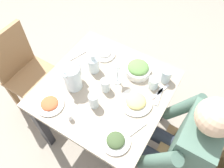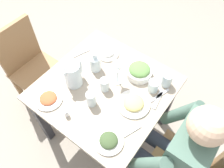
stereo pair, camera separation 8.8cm
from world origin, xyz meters
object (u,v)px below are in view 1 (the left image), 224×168
water_pitcher (73,78)px  wine_glass (118,68)px  chair_far (25,71)px  diner_near (175,142)px  dining_table (106,97)px  plate_dolmas (116,141)px  plate_fries (136,101)px  plate_yoghurt (104,53)px  water_glass_center (166,76)px  water_glass_far_left (94,101)px  salad_bowl (138,69)px  oil_carafe (94,65)px  water_glass_by_pitcher (154,83)px  water_glass_far_right (105,85)px  chair_near (199,165)px  plate_rice_curry (50,104)px  salt_shaker (70,117)px

water_pitcher → wine_glass: bearing=-50.6°
chair_far → water_pitcher: water_pitcher is taller
chair_far → diner_near: bearing=-89.6°
diner_near → dining_table: bearing=81.7°
plate_dolmas → plate_fries: bearing=4.4°
plate_yoghurt → water_glass_center: bearing=-88.2°
plate_fries → water_glass_far_left: size_ratio=1.96×
salad_bowl → oil_carafe: (-0.15, 0.29, 0.01)m
water_pitcher → wine_glass: size_ratio=0.97×
water_pitcher → wine_glass: wine_glass is taller
water_pitcher → plate_fries: water_pitcher is taller
water_glass_by_pitcher → diner_near: bearing=-132.0°
salad_bowl → water_glass_by_pitcher: (-0.05, -0.15, 0.00)m
dining_table → water_glass_far_right: size_ratio=8.75×
chair_near → plate_rice_curry: chair_near is taller
plate_fries → water_glass_far_right: water_glass_far_right is taller
dining_table → salt_shaker: salt_shaker is taller
chair_far → salt_shaker: chair_far is taller
diner_near → salad_bowl: 0.56m
plate_dolmas → water_glass_far_left: 0.29m
salad_bowl → salt_shaker: size_ratio=3.47×
salad_bowl → water_glass_center: bearing=-78.1°
chair_far → water_glass_far_right: (0.08, -0.79, 0.26)m
plate_rice_curry → water_glass_by_pitcher: water_glass_by_pitcher is taller
chair_far → water_glass_far_left: bearing=-94.8°
plate_rice_curry → water_glass_far_right: bearing=-39.6°
dining_table → salt_shaker: 0.36m
plate_fries → water_glass_by_pitcher: size_ratio=2.50×
oil_carafe → plate_dolmas: bearing=-132.9°
water_glass_far_right → salt_shaker: bearing=167.6°
plate_yoghurt → water_glass_far_left: 0.46m
chair_near → oil_carafe: size_ratio=5.27×
chair_near → plate_yoghurt: chair_near is taller
water_pitcher → plate_dolmas: 0.51m
water_glass_far_right → chair_near: bearing=-95.3°
plate_yoghurt → wine_glass: size_ratio=0.88×
water_glass_center → water_pitcher: bearing=125.8°
dining_table → water_glass_center: water_glass_center is taller
diner_near → plate_dolmas: diner_near is taller
diner_near → water_glass_far_left: size_ratio=10.20×
water_glass_by_pitcher → water_glass_center: bearing=-27.3°
salad_bowl → water_glass_far_right: 0.28m
salad_bowl → water_glass_by_pitcher: 0.16m
plate_dolmas → water_glass_far_left: (0.14, 0.25, 0.04)m
water_pitcher → plate_fries: (0.11, -0.44, -0.08)m
water_glass_by_pitcher → chair_far: bearing=104.6°
water_glass_far_right → water_glass_by_pitcher: (0.19, -0.27, -0.00)m
plate_dolmas → water_glass_far_left: water_glass_far_left is taller
plate_fries → water_glass_center: size_ratio=2.14×
diner_near → water_glass_center: size_ratio=11.12×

